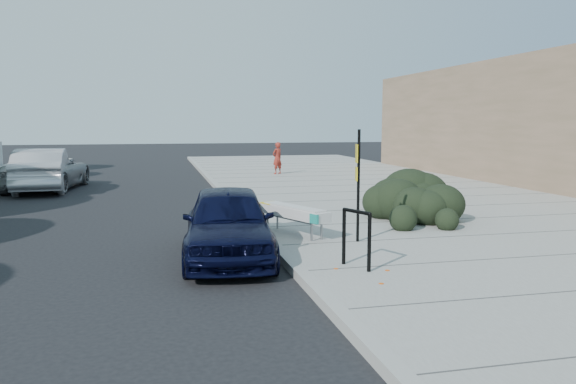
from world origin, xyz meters
The scene contains 11 objects.
ground centered at (0.00, 0.00, 0.00)m, with size 120.00×120.00×0.00m, color black.
sidewalk_near centered at (5.60, 5.00, 0.07)m, with size 11.20×50.00×0.15m, color gray.
curb_near centered at (0.00, 5.00, 0.08)m, with size 0.22×50.00×0.17m, color #9E9E99.
bench centered at (0.60, 1.00, 0.64)m, with size 1.22×2.06×0.62m.
bike_rack centered at (0.95, -2.00, 0.75)m, with size 0.31×0.64×1.00m.
sign_post centered at (1.71, 0.00, 1.48)m, with size 0.12×0.26×2.32m.
hedge centered at (4.00, 2.50, 0.84)m, with size 1.83×3.66×1.37m, color black.
sedan_navy centered at (-0.99, -0.22, 0.70)m, with size 1.65×4.11×1.40m, color black.
wagon_silver centered at (-6.52, 12.03, 0.81)m, with size 1.72×4.93×1.62m, color silver.
suv_silver centered at (-6.45, 12.68, 0.69)m, with size 2.30×4.99×1.39m, color gray.
pedestrian centered at (3.34, 15.38, 0.91)m, with size 0.55×0.36×1.52m, color maroon.
Camera 1 is at (-2.31, -10.79, 2.61)m, focal length 35.00 mm.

